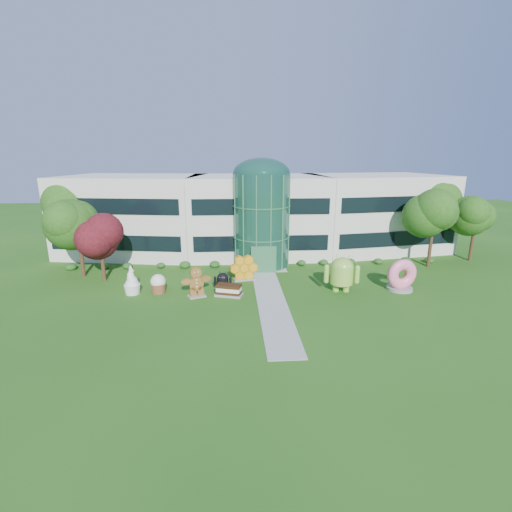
{
  "coord_description": "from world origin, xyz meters",
  "views": [
    {
      "loc": [
        -3.14,
        -27.19,
        11.66
      ],
      "look_at": [
        -0.97,
        6.0,
        2.6
      ],
      "focal_mm": 26.0,
      "sensor_mm": 36.0,
      "label": 1
    }
  ],
  "objects_px": {
    "donut": "(401,274)",
    "gingerbread": "(196,282)",
    "android_black": "(223,280)",
    "android_green": "(342,272)"
  },
  "relations": [
    {
      "from": "android_green",
      "to": "donut",
      "type": "height_order",
      "value": "android_green"
    },
    {
      "from": "donut",
      "to": "gingerbread",
      "type": "height_order",
      "value": "donut"
    },
    {
      "from": "donut",
      "to": "android_green",
      "type": "bearing_deg",
      "value": 171.29
    },
    {
      "from": "android_black",
      "to": "gingerbread",
      "type": "height_order",
      "value": "gingerbread"
    },
    {
      "from": "android_green",
      "to": "android_black",
      "type": "xyz_separation_m",
      "value": [
        -10.44,
        1.02,
        -0.88
      ]
    },
    {
      "from": "donut",
      "to": "gingerbread",
      "type": "bearing_deg",
      "value": 172.54
    },
    {
      "from": "donut",
      "to": "gingerbread",
      "type": "xyz_separation_m",
      "value": [
        -18.02,
        -0.49,
        -0.12
      ]
    },
    {
      "from": "android_green",
      "to": "android_black",
      "type": "distance_m",
      "value": 10.53
    },
    {
      "from": "android_black",
      "to": "donut",
      "type": "distance_m",
      "value": 15.86
    },
    {
      "from": "android_green",
      "to": "gingerbread",
      "type": "distance_m",
      "value": 12.66
    }
  ]
}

